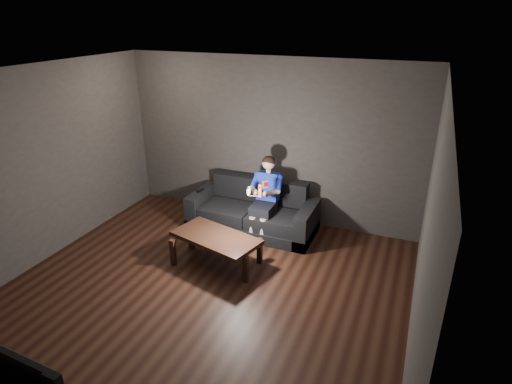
% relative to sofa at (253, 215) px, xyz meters
% --- Properties ---
extents(floor, '(5.00, 5.00, 0.00)m').
position_rel_sofa_xyz_m(floor, '(0.06, -1.95, -0.26)').
color(floor, black).
rests_on(floor, ground).
extents(back_wall, '(5.00, 0.04, 2.70)m').
position_rel_sofa_xyz_m(back_wall, '(0.06, 0.55, 1.09)').
color(back_wall, '#342F2C').
rests_on(back_wall, ground).
extents(left_wall, '(0.04, 5.00, 2.70)m').
position_rel_sofa_xyz_m(left_wall, '(-2.44, -1.95, 1.09)').
color(left_wall, '#342F2C').
rests_on(left_wall, ground).
extents(right_wall, '(0.04, 5.00, 2.70)m').
position_rel_sofa_xyz_m(right_wall, '(2.56, -1.95, 1.09)').
color(right_wall, '#342F2C').
rests_on(right_wall, ground).
extents(ceiling, '(5.00, 5.00, 0.02)m').
position_rel_sofa_xyz_m(ceiling, '(0.06, -1.95, 2.44)').
color(ceiling, white).
rests_on(ceiling, back_wall).
extents(sofa, '(2.04, 0.88, 0.79)m').
position_rel_sofa_xyz_m(sofa, '(0.00, 0.00, 0.00)').
color(sofa, black).
rests_on(sofa, floor).
extents(child, '(0.50, 0.61, 1.23)m').
position_rel_sofa_xyz_m(child, '(0.23, -0.04, 0.46)').
color(child, black).
rests_on(child, sofa).
extents(wii_remote_red, '(0.06, 0.08, 0.19)m').
position_rel_sofa_xyz_m(wii_remote_red, '(0.33, -0.52, 0.68)').
color(wii_remote_red, '#E24217').
rests_on(wii_remote_red, child).
extents(nunchuk_white, '(0.06, 0.09, 0.15)m').
position_rel_sofa_xyz_m(nunchuk_white, '(0.15, -0.51, 0.65)').
color(nunchuk_white, white).
rests_on(nunchuk_white, child).
extents(wii_remote_black, '(0.06, 0.16, 0.03)m').
position_rel_sofa_xyz_m(wii_remote_black, '(-0.92, -0.08, 0.31)').
color(wii_remote_black, black).
rests_on(wii_remote_black, sofa).
extents(coffee_table, '(1.34, 0.90, 0.45)m').
position_rel_sofa_xyz_m(coffee_table, '(-0.07, -1.16, 0.13)').
color(coffee_table, black).
rests_on(coffee_table, floor).
extents(tv, '(1.12, 0.21, 0.64)m').
position_rel_sofa_xyz_m(tv, '(-0.08, -4.22, 0.59)').
color(tv, black).
rests_on(tv, media_console).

